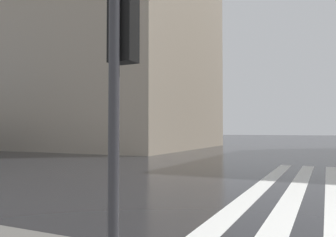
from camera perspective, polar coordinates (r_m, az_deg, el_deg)
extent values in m
cube|color=silver|center=(11.10, 26.04, -10.56)|extent=(13.00, 0.50, 0.01)
cube|color=silver|center=(11.13, 20.79, -10.61)|extent=(13.00, 0.50, 0.01)
cube|color=silver|center=(11.24, 15.62, -10.57)|extent=(13.00, 0.50, 0.01)
cube|color=tan|center=(37.23, -14.69, 8.48)|extent=(17.38, 25.93, 16.76)
cylinder|color=#333338|center=(3.72, -9.03, -1.54)|extent=(0.12, 0.12, 3.17)
cube|color=black|center=(4.04, -7.46, 15.08)|extent=(0.22, 0.30, 0.85)
sphere|color=red|center=(4.23, -6.52, 18.31)|extent=(0.17, 0.17, 0.17)
sphere|color=orange|center=(4.14, -6.54, 14.67)|extent=(0.17, 0.17, 0.17)
sphere|color=green|center=(4.07, -6.55, 10.88)|extent=(0.17, 0.17, 0.17)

